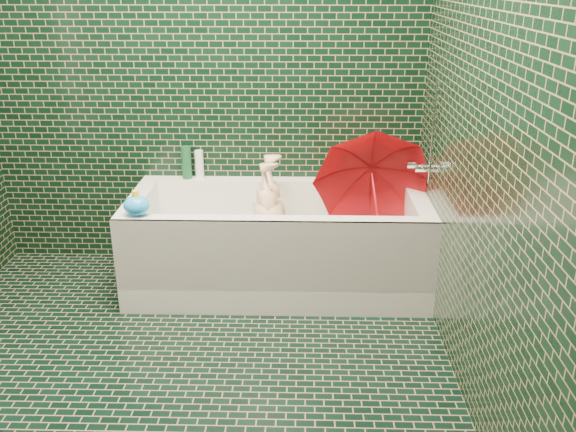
{
  "coord_description": "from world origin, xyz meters",
  "views": [
    {
      "loc": [
        0.59,
        -2.21,
        1.72
      ],
      "look_at": [
        0.51,
        0.82,
        0.51
      ],
      "focal_mm": 38.0,
      "sensor_mm": 36.0,
      "label": 1
    }
  ],
  "objects_px": {
    "bath_toy": "(137,205)",
    "child": "(275,235)",
    "umbrella": "(374,193)",
    "rubber_duck": "(367,174)",
    "bathtub": "(278,253)"
  },
  "relations": [
    {
      "from": "bath_toy",
      "to": "child",
      "type": "bearing_deg",
      "value": 48.58
    },
    {
      "from": "umbrella",
      "to": "rubber_duck",
      "type": "relative_size",
      "value": 5.18
    },
    {
      "from": "bathtub",
      "to": "umbrella",
      "type": "bearing_deg",
      "value": -0.63
    },
    {
      "from": "bathtub",
      "to": "child",
      "type": "relative_size",
      "value": 1.87
    },
    {
      "from": "umbrella",
      "to": "rubber_duck",
      "type": "height_order",
      "value": "umbrella"
    },
    {
      "from": "bathtub",
      "to": "bath_toy",
      "type": "distance_m",
      "value": 0.87
    },
    {
      "from": "rubber_duck",
      "to": "bath_toy",
      "type": "relative_size",
      "value": 0.74
    },
    {
      "from": "child",
      "to": "rubber_duck",
      "type": "bearing_deg",
      "value": 126.6
    },
    {
      "from": "bathtub",
      "to": "umbrella",
      "type": "distance_m",
      "value": 0.66
    },
    {
      "from": "bathtub",
      "to": "rubber_duck",
      "type": "relative_size",
      "value": 13.6
    },
    {
      "from": "rubber_duck",
      "to": "bath_toy",
      "type": "xyz_separation_m",
      "value": [
        -1.25,
        -0.62,
        0.01
      ]
    },
    {
      "from": "rubber_duck",
      "to": "bath_toy",
      "type": "height_order",
      "value": "bath_toy"
    },
    {
      "from": "rubber_duck",
      "to": "bathtub",
      "type": "bearing_deg",
      "value": -160.61
    },
    {
      "from": "umbrella",
      "to": "bathtub",
      "type": "bearing_deg",
      "value": -172.68
    },
    {
      "from": "rubber_duck",
      "to": "umbrella",
      "type": "bearing_deg",
      "value": -100.55
    }
  ]
}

